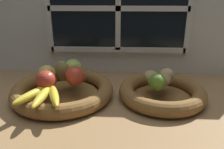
# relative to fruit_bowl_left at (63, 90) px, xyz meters

# --- Properties ---
(ground_plane) EXTENTS (1.40, 0.90, 0.03)m
(ground_plane) POSITION_rel_fruit_bowl_left_xyz_m (0.21, -0.01, -0.04)
(ground_plane) COLOR #9E774C
(back_wall) EXTENTS (1.40, 0.05, 0.55)m
(back_wall) POSITION_rel_fruit_bowl_left_xyz_m (0.21, 0.29, 0.25)
(back_wall) COLOR silver
(back_wall) RESTS_ON ground_plane
(fruit_bowl_left) EXTENTS (0.39, 0.39, 0.06)m
(fruit_bowl_left) POSITION_rel_fruit_bowl_left_xyz_m (0.00, 0.00, 0.00)
(fruit_bowl_left) COLOR brown
(fruit_bowl_left) RESTS_ON ground_plane
(fruit_bowl_right) EXTENTS (0.33, 0.33, 0.06)m
(fruit_bowl_right) POSITION_rel_fruit_bowl_left_xyz_m (0.38, -0.00, 0.00)
(fruit_bowl_right) COLOR brown
(fruit_bowl_right) RESTS_ON ground_plane
(apple_green_back) EXTENTS (0.08, 0.08, 0.08)m
(apple_green_back) POSITION_rel_fruit_bowl_left_xyz_m (0.03, 0.06, 0.07)
(apple_green_back) COLOR #99B74C
(apple_green_back) RESTS_ON fruit_bowl_left
(apple_red_front) EXTENTS (0.07, 0.07, 0.07)m
(apple_red_front) POSITION_rel_fruit_bowl_left_xyz_m (-0.04, -0.06, 0.07)
(apple_red_front) COLOR #B73828
(apple_red_front) RESTS_ON fruit_bowl_left
(apple_golden_left) EXTENTS (0.07, 0.07, 0.07)m
(apple_golden_left) POSITION_rel_fruit_bowl_left_xyz_m (-0.06, 0.01, 0.06)
(apple_golden_left) COLOR #DBB756
(apple_golden_left) RESTS_ON fruit_bowl_left
(apple_red_right) EXTENTS (0.07, 0.07, 0.07)m
(apple_red_right) POSITION_rel_fruit_bowl_left_xyz_m (0.05, -0.01, 0.07)
(apple_red_right) COLOR #CC422D
(apple_red_right) RESTS_ON fruit_bowl_left
(pear_brown) EXTENTS (0.07, 0.07, 0.08)m
(pear_brown) POSITION_rel_fruit_bowl_left_xyz_m (-0.00, 0.03, 0.07)
(pear_brown) COLOR olive
(pear_brown) RESTS_ON fruit_bowl_left
(banana_bunch_front) EXTENTS (0.16, 0.18, 0.03)m
(banana_bunch_front) POSITION_rel_fruit_bowl_left_xyz_m (-0.03, -0.12, 0.04)
(banana_bunch_front) COLOR yellow
(banana_bunch_front) RESTS_ON fruit_bowl_left
(potato_oblong) EXTENTS (0.07, 0.09, 0.04)m
(potato_oblong) POSITION_rel_fruit_bowl_left_xyz_m (0.34, 0.03, 0.05)
(potato_oblong) COLOR tan
(potato_oblong) RESTS_ON fruit_bowl_right
(potato_back) EXTENTS (0.06, 0.06, 0.05)m
(potato_back) POSITION_rel_fruit_bowl_left_xyz_m (0.40, 0.05, 0.05)
(potato_back) COLOR tan
(potato_back) RESTS_ON fruit_bowl_right
(potato_large) EXTENTS (0.07, 0.08, 0.05)m
(potato_large) POSITION_rel_fruit_bowl_left_xyz_m (0.38, -0.00, 0.05)
(potato_large) COLOR #A38451
(potato_large) RESTS_ON fruit_bowl_right
(lime_near) EXTENTS (0.06, 0.06, 0.06)m
(lime_near) POSITION_rel_fruit_bowl_left_xyz_m (0.35, -0.04, 0.06)
(lime_near) COLOR olive
(lime_near) RESTS_ON fruit_bowl_right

